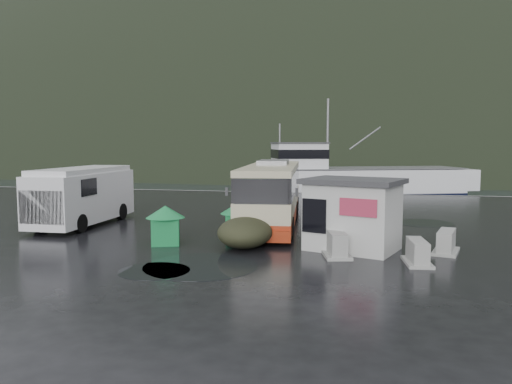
% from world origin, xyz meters
% --- Properties ---
extents(ground, '(160.00, 160.00, 0.00)m').
position_xyz_m(ground, '(0.00, 0.00, 0.00)').
color(ground, black).
rests_on(ground, ground).
extents(harbor_water, '(300.00, 180.00, 0.02)m').
position_xyz_m(harbor_water, '(0.00, 110.00, 0.00)').
color(harbor_water, black).
rests_on(harbor_water, ground).
extents(quay_edge, '(160.00, 0.60, 1.50)m').
position_xyz_m(quay_edge, '(0.00, 20.00, 0.00)').
color(quay_edge, '#999993').
rests_on(quay_edge, ground).
extents(headland, '(780.00, 540.00, 570.00)m').
position_xyz_m(headland, '(10.00, 250.00, 0.00)').
color(headland, black).
rests_on(headland, ground).
extents(coach_bus, '(3.78, 11.33, 3.14)m').
position_xyz_m(coach_bus, '(2.51, 4.17, 0.00)').
color(coach_bus, '#BFB590').
rests_on(coach_bus, ground).
extents(white_van, '(2.32, 6.74, 2.82)m').
position_xyz_m(white_van, '(-6.47, 2.10, 0.00)').
color(white_van, silver).
rests_on(white_van, ground).
extents(waste_bin_left, '(1.39, 1.39, 1.53)m').
position_xyz_m(waste_bin_left, '(-0.78, -1.53, 0.00)').
color(waste_bin_left, '#16803F').
rests_on(waste_bin_left, ground).
extents(waste_bin_right, '(1.33, 1.33, 1.57)m').
position_xyz_m(waste_bin_right, '(1.85, -0.05, 0.00)').
color(waste_bin_right, '#16803F').
rests_on(waste_bin_right, ground).
extents(dome_tent, '(2.27, 3.06, 1.16)m').
position_xyz_m(dome_tent, '(2.41, -1.44, 0.00)').
color(dome_tent, '#2A2C1A').
rests_on(dome_tent, ground).
extents(ticket_kiosk, '(4.10, 3.60, 2.67)m').
position_xyz_m(ticket_kiosk, '(6.45, -1.10, 0.00)').
color(ticket_kiosk, beige).
rests_on(ticket_kiosk, ground).
extents(jersey_barrier_a, '(0.94, 1.66, 0.80)m').
position_xyz_m(jersey_barrier_a, '(8.58, -2.95, 0.00)').
color(jersey_barrier_a, '#999993').
rests_on(jersey_barrier_a, ground).
extents(jersey_barrier_b, '(1.24, 1.91, 0.88)m').
position_xyz_m(jersey_barrier_b, '(5.89, -2.26, 0.00)').
color(jersey_barrier_b, '#999993').
rests_on(jersey_barrier_b, ground).
extents(jersey_barrier_c, '(1.23, 1.81, 0.82)m').
position_xyz_m(jersey_barrier_c, '(9.80, -1.01, 0.00)').
color(jersey_barrier_c, '#999993').
rests_on(jersey_barrier_c, ground).
extents(fishing_trawler, '(23.48, 12.36, 9.23)m').
position_xyz_m(fishing_trawler, '(6.48, 27.10, 0.00)').
color(fishing_trawler, silver).
rests_on(fishing_trawler, ground).
extents(puddles, '(12.07, 13.97, 0.01)m').
position_xyz_m(puddles, '(3.84, -1.71, 0.01)').
color(puddles, black).
rests_on(puddles, ground).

